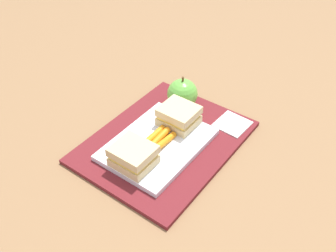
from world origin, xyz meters
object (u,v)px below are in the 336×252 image
food_tray (158,144)px  apple (182,94)px  sandwich_half_right (179,116)px  paper_napkin (232,124)px  sandwich_half_left (133,156)px  carrot_sticks_bundle (158,140)px

food_tray → apple: apple is taller
sandwich_half_right → paper_napkin: (0.08, -0.09, -0.03)m
sandwich_half_left → apple: 0.23m
apple → paper_napkin: size_ratio=1.20×
paper_napkin → apple: bearing=95.0°
sandwich_half_left → carrot_sticks_bundle: size_ratio=1.04×
sandwich_half_right → paper_napkin: size_ratio=1.14×
sandwich_half_left → sandwich_half_right: size_ratio=1.00×
food_tray → carrot_sticks_bundle: 0.01m
food_tray → sandwich_half_left: sandwich_half_left is taller
food_tray → carrot_sticks_bundle: carrot_sticks_bundle is taller
food_tray → sandwich_half_left: 0.08m
food_tray → paper_napkin: bearing=-30.3°
food_tray → sandwich_half_right: bearing=0.0°
sandwich_half_left → sandwich_half_right: 0.16m
food_tray → apple: 0.16m
food_tray → carrot_sticks_bundle: (0.00, -0.00, 0.01)m
sandwich_half_right → apple: bearing=29.2°
sandwich_half_left → carrot_sticks_bundle: (0.08, -0.00, -0.01)m
food_tray → sandwich_half_right: sandwich_half_right is taller
sandwich_half_right → apple: (0.07, 0.04, 0.00)m
sandwich_half_left → apple: (0.23, 0.04, 0.00)m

